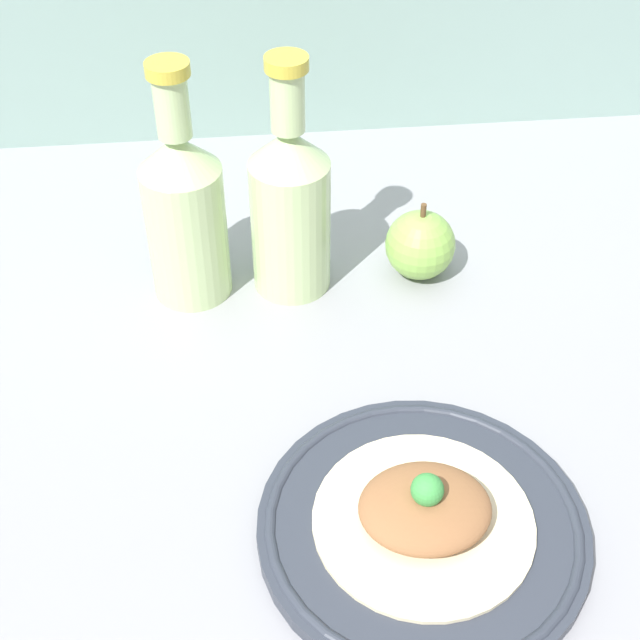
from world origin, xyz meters
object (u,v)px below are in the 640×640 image
(plate, at_px, (423,526))
(cider_bottle_right, at_px, (290,204))
(plated_food, at_px, (425,511))
(cider_bottle_left, at_px, (185,210))
(apple, at_px, (420,245))

(plate, bearing_deg, cider_bottle_right, 103.34)
(cider_bottle_right, bearing_deg, plated_food, -76.66)
(plated_food, relative_size, cider_bottle_right, 0.69)
(plated_food, height_order, cider_bottle_left, cider_bottle_left)
(cider_bottle_right, relative_size, apple, 2.88)
(plate, xyz_separation_m, plated_food, (0.00, -0.00, 0.02))
(cider_bottle_right, bearing_deg, apple, 0.49)
(cider_bottle_left, bearing_deg, plate, -60.96)
(cider_bottle_left, bearing_deg, cider_bottle_right, 0.00)
(cider_bottle_right, bearing_deg, cider_bottle_left, 180.00)
(plate, distance_m, cider_bottle_right, 0.34)
(plated_food, bearing_deg, cider_bottle_left, 119.04)
(plated_food, distance_m, apple, 0.33)
(plate, height_order, cider_bottle_right, cider_bottle_right)
(cider_bottle_left, xyz_separation_m, apple, (0.24, 0.00, -0.06))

